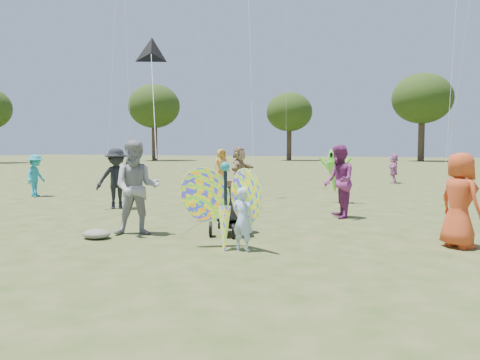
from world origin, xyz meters
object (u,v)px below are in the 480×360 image
Objects in this scene: crowd_a at (460,200)px; crowd_b at (116,179)px; crowd_d at (239,170)px; crowd_g at (221,166)px; butterfly_kite at (225,206)px; crowd_j at (394,168)px; jogging_stroller at (230,204)px; adult_man at (137,188)px; alien_kite at (335,172)px; crowd_i at (36,175)px; child_girl at (243,219)px; crowd_e at (339,181)px.

crowd_b is at bearing 34.27° from crowd_a.
crowd_d is 1.07× the size of crowd_g.
crowd_j is at bearing 84.64° from butterfly_kite.
crowd_a is at bearing -103.57° from crowd_g.
adult_man is at bearing -177.32° from jogging_stroller.
crowd_d reaches higher than alien_kite.
adult_man reaches higher than crowd_j.
crowd_i is at bearing 124.56° from crowd_d.
crowd_g reaches higher than crowd_a.
butterfly_kite is at bearing -93.72° from alien_kite.
alien_kite reaches higher than crowd_j.
child_girl is 15.00m from crowd_g.
adult_man is 4.21m from crowd_b.
crowd_a is (5.84, 1.12, -0.11)m from adult_man.
child_girl is at bearing 73.31° from crowd_a.
crowd_e is 3.12m from alien_kite.
crowd_a is 0.95× the size of butterfly_kite.
alien_kite reaches higher than crowd_a.
jogging_stroller is at bearing -63.99° from crowd_b.
crowd_j is (5.00, 7.47, -0.17)m from crowd_d.
adult_man is 1.14× the size of crowd_a.
adult_man reaches higher than crowd_d.
crowd_i is 0.85× the size of alien_kite.
adult_man is 8.63m from crowd_d.
adult_man is at bearing 58.03° from crowd_a.
crowd_e is 1.09× the size of crowd_g.
crowd_i is (-10.83, 1.00, -0.16)m from crowd_e.
crowd_j is 1.26× the size of jogging_stroller.
crowd_i is at bearing 119.28° from adult_man.
crowd_i is 15.89m from crowd_j.
alien_kite is (3.93, -1.73, 0.08)m from crowd_d.
crowd_d reaches higher than crowd_b.
crowd_i is (-7.55, 4.76, -0.20)m from adult_man.
crowd_b reaches higher than child_girl.
crowd_g is at bearing -163.60° from crowd_e.
crowd_a is 0.92× the size of crowd_e.
butterfly_kite is (2.14, -0.51, -0.20)m from adult_man.
crowd_g reaches higher than child_girl.
alien_kite is (-3.23, 5.68, 0.14)m from crowd_a.
crowd_g reaches higher than butterfly_kite.
crowd_d is at bearing -56.01° from child_girl.
alien_kite is at bearing -96.14° from crowd_g.
adult_man is 13.58m from crowd_g.
crowd_e reaches higher than butterfly_kite.
crowd_d reaches higher than crowd_i.
crowd_i is at bearing -117.59° from crowd_e.
alien_kite is at bearing -13.67° from crowd_j.
jogging_stroller is 1.37m from butterfly_kite.
crowd_j is (11.23, 11.24, -0.03)m from crowd_i.
crowd_i is (-6.23, -3.77, -0.15)m from crowd_d.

